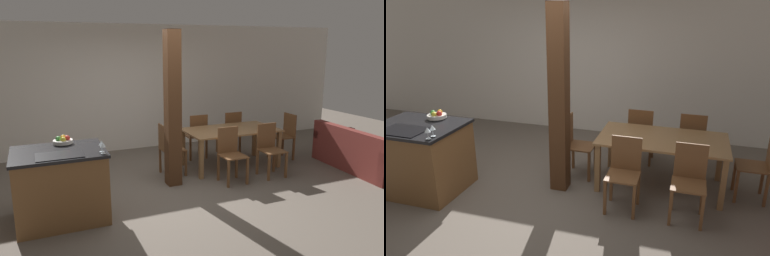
{
  "view_description": "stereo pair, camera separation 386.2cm",
  "coord_description": "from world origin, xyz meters",
  "views": [
    {
      "loc": [
        -1.75,
        -5.21,
        2.27
      ],
      "look_at": [
        0.6,
        0.2,
        0.95
      ],
      "focal_mm": 35.0,
      "sensor_mm": 36.0,
      "label": 1
    },
    {
      "loc": [
        1.95,
        -4.13,
        2.56
      ],
      "look_at": [
        0.6,
        0.2,
        0.95
      ],
      "focal_mm": 35.0,
      "sensor_mm": 36.0,
      "label": 2
    }
  ],
  "objects": [
    {
      "name": "dining_chair_head_end",
      "position": [
        0.4,
        0.76,
        0.49
      ],
      "size": [
        0.4,
        0.4,
        0.92
      ],
      "rotation": [
        0.0,
        0.0,
        1.57
      ],
      "color": "brown",
      "rests_on": "ground_plane"
    },
    {
      "name": "ground_plane",
      "position": [
        0.0,
        0.0,
        0.0
      ],
      "size": [
        16.0,
        16.0,
        0.0
      ],
      "primitive_type": "plane",
      "color": "#665B51"
    },
    {
      "name": "timber_post",
      "position": [
        0.31,
        0.31,
        1.25
      ],
      "size": [
        0.23,
        0.23,
        2.5
      ],
      "color": "#4C2D19",
      "rests_on": "ground_plane"
    },
    {
      "name": "wine_glass_middle",
      "position": [
        -0.99,
        -0.61,
        1.06
      ],
      "size": [
        0.07,
        0.07,
        0.14
      ],
      "color": "silver",
      "rests_on": "kitchen_island"
    },
    {
      "name": "kitchen_island",
      "position": [
        -1.49,
        -0.3,
        0.47
      ],
      "size": [
        1.16,
        0.95,
        0.95
      ],
      "color": "brown",
      "rests_on": "ground_plane"
    },
    {
      "name": "wine_glass_near",
      "position": [
        -0.99,
        -0.7,
        1.06
      ],
      "size": [
        0.07,
        0.07,
        0.14
      ],
      "color": "silver",
      "rests_on": "kitchen_island"
    },
    {
      "name": "fruit_bowl",
      "position": [
        -1.4,
        0.02,
        0.99
      ],
      "size": [
        0.26,
        0.26,
        0.11
      ],
      "color": "silver",
      "rests_on": "kitchen_island"
    },
    {
      "name": "dining_table",
      "position": [
        1.64,
        0.76,
        0.63
      ],
      "size": [
        1.73,
        0.96,
        0.72
      ],
      "color": "olive",
      "rests_on": "ground_plane"
    },
    {
      "name": "dining_chair_near_left",
      "position": [
        1.25,
        0.05,
        0.49
      ],
      "size": [
        0.4,
        0.4,
        0.92
      ],
      "color": "brown",
      "rests_on": "ground_plane"
    },
    {
      "name": "wall_back",
      "position": [
        0.0,
        2.74,
        1.35
      ],
      "size": [
        11.2,
        0.08,
        2.7
      ],
      "color": "silver",
      "rests_on": "ground_plane"
    },
    {
      "name": "dining_chair_far_left",
      "position": [
        1.25,
        1.47,
        0.49
      ],
      "size": [
        0.4,
        0.4,
        0.92
      ],
      "rotation": [
        0.0,
        0.0,
        3.14
      ],
      "color": "brown",
      "rests_on": "ground_plane"
    },
    {
      "name": "dining_chair_foot_end",
      "position": [
        2.87,
        0.76,
        0.49
      ],
      "size": [
        0.4,
        0.4,
        0.92
      ],
      "rotation": [
        0.0,
        0.0,
        -1.57
      ],
      "color": "brown",
      "rests_on": "ground_plane"
    },
    {
      "name": "dining_chair_far_right",
      "position": [
        2.02,
        1.47,
        0.49
      ],
      "size": [
        0.4,
        0.4,
        0.92
      ],
      "rotation": [
        0.0,
        0.0,
        3.14
      ],
      "color": "brown",
      "rests_on": "ground_plane"
    },
    {
      "name": "dining_chair_near_right",
      "position": [
        2.02,
        0.05,
        0.49
      ],
      "size": [
        0.4,
        0.4,
        0.92
      ],
      "color": "brown",
      "rests_on": "ground_plane"
    }
  ]
}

